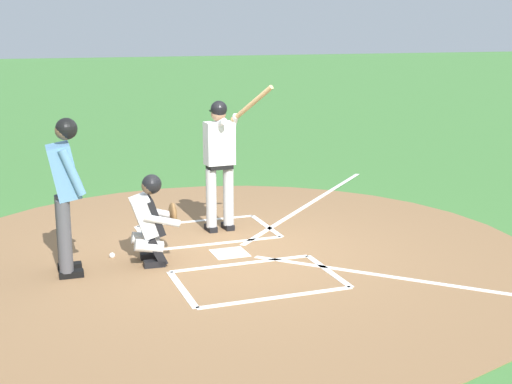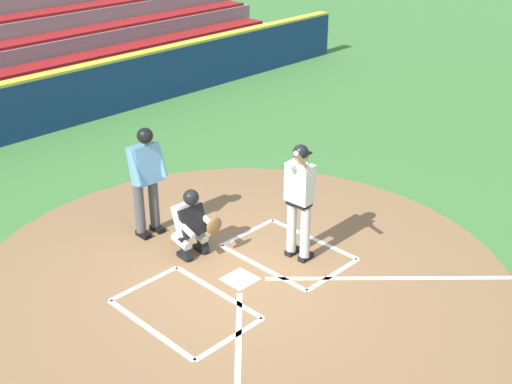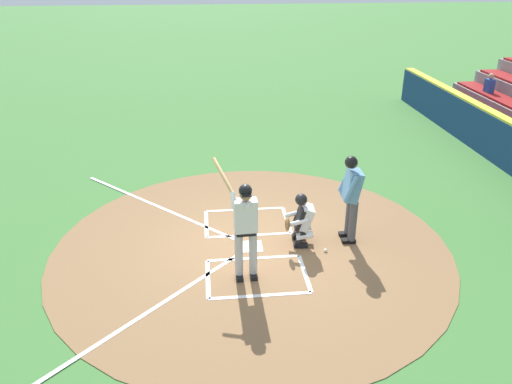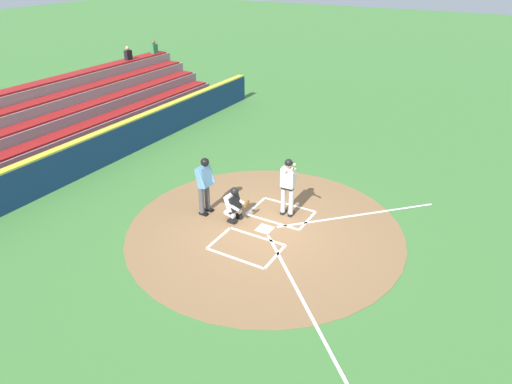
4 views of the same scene
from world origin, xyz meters
name	(u,v)px [view 2 (image 2 of 4)]	position (x,y,z in m)	size (l,w,h in m)	color
ground_plane	(240,280)	(0.00, 0.00, 0.00)	(120.00, 120.00, 0.00)	#427A38
dirt_circle	(240,279)	(0.00, 0.00, 0.01)	(8.00, 8.00, 0.01)	olive
home_plate_and_chalk	(285,304)	(0.00, 0.88, 0.01)	(7.93, 4.91, 0.01)	white
batter	(300,194)	(-1.04, 0.21, 1.10)	(0.91, 0.75, 2.13)	#BCBCBC
catcher	(192,221)	(0.02, -1.01, 0.59)	(0.59, 0.63, 1.13)	black
plate_umpire	(146,174)	(0.08, -2.02, 1.08)	(0.59, 0.42, 1.86)	#4C4C51
baseball	(193,235)	(-0.35, -1.46, 0.04)	(0.07, 0.07, 0.07)	white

